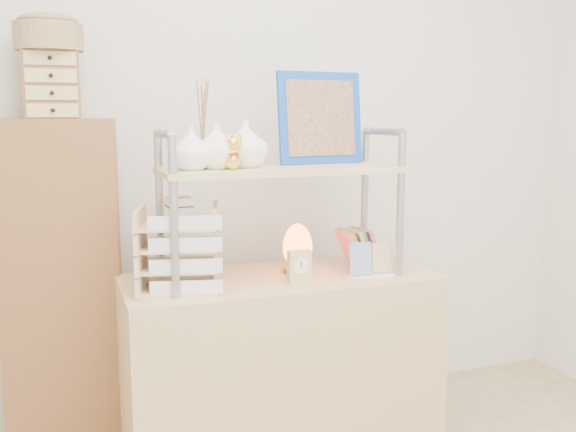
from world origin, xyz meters
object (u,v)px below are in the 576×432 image
at_px(desk, 281,369).
at_px(cabinet, 63,290).
at_px(salt_lamp, 297,248).
at_px(letter_tray, 180,253).

xyz_separation_m(desk, cabinet, (-0.79, 0.37, 0.30)).
relative_size(desk, salt_lamp, 6.12).
height_order(desk, salt_lamp, salt_lamp).
bearing_deg(salt_lamp, desk, -157.07).
height_order(desk, cabinet, cabinet).
height_order(desk, letter_tray, letter_tray).
bearing_deg(letter_tray, salt_lamp, 8.84).
distance_m(desk, salt_lamp, 0.48).
bearing_deg(desk, cabinet, 154.91).
bearing_deg(letter_tray, cabinet, 134.09).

